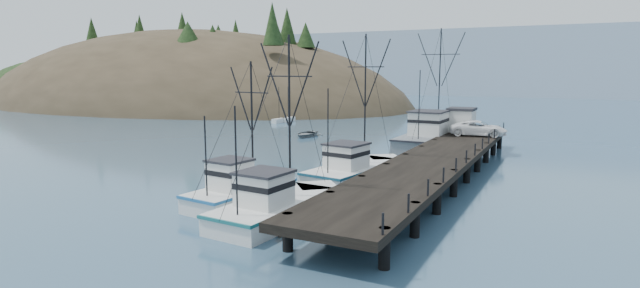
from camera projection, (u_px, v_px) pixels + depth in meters
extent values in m
plane|color=#30506B|center=(174.00, 205.00, 34.19)|extent=(400.00, 400.00, 0.00)
cube|color=black|center=(436.00, 159.00, 41.79)|extent=(6.00, 44.00, 0.50)
cylinder|color=black|center=(288.00, 232.00, 25.42)|extent=(0.56, 0.56, 2.00)
cylinder|color=black|center=(384.00, 248.00, 23.09)|extent=(0.56, 0.56, 2.00)
cylinder|color=black|center=(330.00, 208.00, 29.83)|extent=(0.56, 0.56, 2.00)
cylinder|color=black|center=(415.00, 220.00, 27.51)|extent=(0.56, 0.56, 2.00)
cylinder|color=black|center=(362.00, 190.00, 34.24)|extent=(0.56, 0.56, 2.00)
cylinder|color=black|center=(437.00, 199.00, 31.92)|extent=(0.56, 0.56, 2.00)
cylinder|color=black|center=(386.00, 176.00, 38.65)|extent=(0.56, 0.56, 2.00)
cylinder|color=black|center=(454.00, 183.00, 36.33)|extent=(0.56, 0.56, 2.00)
cylinder|color=black|center=(405.00, 165.00, 43.06)|extent=(0.56, 0.56, 2.00)
cylinder|color=black|center=(467.00, 171.00, 40.74)|extent=(0.56, 0.56, 2.00)
cylinder|color=black|center=(421.00, 156.00, 47.47)|extent=(0.56, 0.56, 2.00)
cylinder|color=black|center=(477.00, 161.00, 45.15)|extent=(0.56, 0.56, 2.00)
cylinder|color=black|center=(434.00, 149.00, 51.88)|extent=(0.56, 0.56, 2.00)
cylinder|color=black|center=(486.00, 153.00, 49.56)|extent=(0.56, 0.56, 2.00)
cylinder|color=black|center=(445.00, 143.00, 56.30)|extent=(0.56, 0.56, 2.00)
cylinder|color=black|center=(493.00, 146.00, 53.97)|extent=(0.56, 0.56, 2.00)
cylinder|color=black|center=(455.00, 137.00, 60.71)|extent=(0.56, 0.56, 2.00)
cylinder|color=black|center=(500.00, 140.00, 58.38)|extent=(0.56, 0.56, 2.00)
ellipsoid|color=#382D1E|center=(183.00, 126.00, 135.17)|extent=(132.00, 78.00, 51.00)
ellipsoid|color=black|center=(179.00, 110.00, 140.33)|extent=(109.20, 62.40, 41.60)
ellipsoid|color=black|center=(58.00, 115.00, 145.68)|extent=(57.60, 39.60, 32.40)
cube|color=beige|center=(228.00, 108.00, 100.36)|extent=(4.00, 5.00, 2.80)
cube|color=beige|center=(216.00, 106.00, 106.57)|extent=(4.00, 5.00, 2.80)
cube|color=beige|center=(261.00, 107.00, 103.87)|extent=(4.00, 5.00, 2.80)
cube|color=#9EB2C6|center=(530.00, 95.00, 179.71)|extent=(360.00, 40.00, 26.00)
cube|color=silver|center=(408.00, 91.00, 215.28)|extent=(180.00, 25.00, 18.00)
cube|color=white|center=(279.00, 114.00, 100.33)|extent=(1.00, 3.50, 0.90)
cylinder|color=black|center=(279.00, 100.00, 99.90)|extent=(0.08, 0.08, 6.00)
cube|color=white|center=(233.00, 112.00, 104.82)|extent=(1.00, 3.50, 0.90)
cylinder|color=black|center=(232.00, 98.00, 104.39)|extent=(0.08, 0.08, 6.00)
cube|color=white|center=(279.00, 121.00, 86.74)|extent=(1.00, 3.50, 0.90)
cylinder|color=black|center=(279.00, 104.00, 86.31)|extent=(0.08, 0.08, 6.00)
cube|color=white|center=(196.00, 115.00, 99.02)|extent=(1.00, 3.50, 0.90)
cylinder|color=black|center=(196.00, 100.00, 98.59)|extent=(0.08, 0.08, 6.00)
cube|color=white|center=(288.00, 120.00, 88.66)|extent=(1.00, 3.50, 0.90)
cylinder|color=black|center=(288.00, 104.00, 88.23)|extent=(0.08, 0.08, 6.00)
cube|color=white|center=(218.00, 111.00, 107.00)|extent=(1.00, 3.50, 0.90)
cylinder|color=black|center=(218.00, 98.00, 106.57)|extent=(0.08, 0.08, 6.00)
cube|color=white|center=(232.00, 111.00, 107.14)|extent=(1.00, 3.50, 0.90)
cylinder|color=black|center=(232.00, 98.00, 106.71)|extent=(0.08, 0.08, 6.00)
cube|color=white|center=(290.00, 113.00, 103.42)|extent=(1.00, 3.50, 0.90)
cylinder|color=black|center=(290.00, 99.00, 102.99)|extent=(0.08, 0.08, 6.00)
cube|color=white|center=(277.00, 213.00, 30.77)|extent=(4.44, 9.76, 1.60)
cube|color=white|center=(317.00, 196.00, 34.78)|extent=(3.70, 3.70, 1.60)
cube|color=#196164|center=(277.00, 202.00, 30.67)|extent=(4.53, 10.01, 0.18)
cube|color=silver|center=(264.00, 189.00, 29.48)|extent=(2.80, 2.87, 1.90)
cube|color=#26262B|center=(264.00, 172.00, 29.33)|extent=(3.04, 3.13, 0.16)
cylinder|color=black|center=(289.00, 117.00, 31.14)|extent=(0.14, 0.14, 10.06)
cylinder|color=black|center=(236.00, 161.00, 27.12)|extent=(0.10, 0.10, 6.04)
cube|color=white|center=(241.00, 197.00, 34.42)|extent=(4.25, 8.53, 1.60)
cube|color=white|center=(278.00, 186.00, 37.80)|extent=(3.29, 3.29, 1.60)
cube|color=#216098|center=(241.00, 188.00, 34.32)|extent=(4.34, 8.75, 0.18)
cube|color=silver|center=(230.00, 175.00, 33.30)|extent=(2.57, 2.57, 1.90)
cube|color=#26262B|center=(230.00, 160.00, 33.15)|extent=(2.79, 2.80, 0.16)
cylinder|color=black|center=(252.00, 123.00, 34.71)|extent=(0.14, 0.14, 8.51)
cylinder|color=black|center=(206.00, 156.00, 31.33)|extent=(0.10, 0.10, 5.11)
cube|color=white|center=(355.00, 175.00, 41.93)|extent=(5.48, 10.69, 1.60)
cube|color=white|center=(384.00, 165.00, 46.01)|extent=(3.88, 3.88, 1.60)
cube|color=navy|center=(355.00, 166.00, 41.83)|extent=(5.60, 10.96, 0.18)
cube|color=silver|center=(346.00, 156.00, 40.62)|extent=(3.16, 3.27, 1.90)
cube|color=#26262B|center=(346.00, 144.00, 40.47)|extent=(3.44, 3.57, 0.16)
cylinder|color=black|center=(365.00, 99.00, 42.26)|extent=(0.14, 0.14, 10.89)
cylinder|color=black|center=(328.00, 131.00, 38.19)|extent=(0.10, 0.10, 6.54)
cube|color=slate|center=(432.00, 142.00, 58.29)|extent=(5.40, 14.75, 2.20)
cube|color=slate|center=(448.00, 135.00, 64.67)|extent=(5.08, 5.08, 2.20)
cube|color=black|center=(433.00, 134.00, 58.14)|extent=(5.51, 15.12, 0.18)
cube|color=silver|center=(428.00, 124.00, 56.30)|extent=(3.64, 4.21, 2.60)
cube|color=#26262B|center=(429.00, 111.00, 56.09)|extent=(3.96, 4.59, 0.16)
cylinder|color=black|center=(439.00, 80.00, 59.19)|extent=(0.14, 0.14, 12.14)
cylinder|color=black|center=(419.00, 105.00, 52.67)|extent=(0.10, 0.10, 7.29)
cube|color=silver|center=(461.00, 121.00, 58.12)|extent=(2.80, 3.00, 2.50)
cube|color=#26262B|center=(462.00, 109.00, 57.91)|extent=(3.00, 3.20, 0.30)
imported|color=white|center=(479.00, 128.00, 54.42)|extent=(6.19, 3.29, 1.66)
imported|color=slate|center=(307.00, 136.00, 69.06)|extent=(4.20, 5.50, 1.06)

